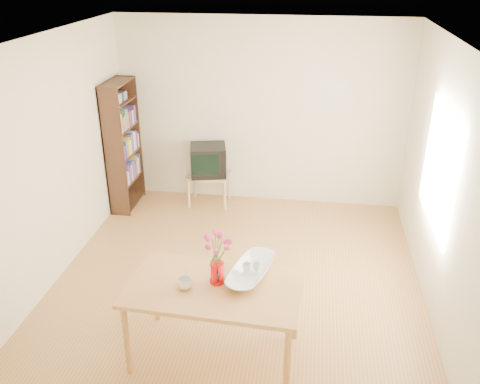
% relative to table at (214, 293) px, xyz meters
% --- Properties ---
extents(room, '(4.50, 4.50, 4.50)m').
position_rel_table_xyz_m(room, '(0.05, 1.06, 0.63)').
color(room, olive).
rests_on(room, ground).
extents(table, '(1.52, 0.92, 0.75)m').
position_rel_table_xyz_m(table, '(0.00, 0.00, 0.00)').
color(table, '#AF753C').
rests_on(table, ground).
extents(tv_stand, '(0.60, 0.45, 0.46)m').
position_rel_table_xyz_m(tv_stand, '(-0.68, 3.03, -0.29)').
color(tv_stand, tan).
rests_on(tv_stand, ground).
extents(bookshelf, '(0.28, 0.70, 1.80)m').
position_rel_table_xyz_m(bookshelf, '(-1.83, 2.81, 0.17)').
color(bookshelf, black).
rests_on(bookshelf, ground).
extents(pitcher, '(0.13, 0.21, 0.20)m').
position_rel_table_xyz_m(pitcher, '(0.02, 0.06, 0.17)').
color(pitcher, red).
rests_on(pitcher, table).
extents(flowers, '(0.22, 0.22, 0.31)m').
position_rel_table_xyz_m(flowers, '(0.02, 0.06, 0.42)').
color(flowers, '#DA337A').
rests_on(flowers, pitcher).
extents(mug, '(0.17, 0.17, 0.10)m').
position_rel_table_xyz_m(mug, '(-0.24, -0.07, 0.12)').
color(mug, white).
rests_on(mug, table).
extents(bowl, '(0.55, 0.55, 0.42)m').
position_rel_table_xyz_m(bowl, '(0.29, 0.22, 0.29)').
color(bowl, white).
rests_on(bowl, table).
extents(teacup_a, '(0.09, 0.09, 0.06)m').
position_rel_table_xyz_m(teacup_a, '(0.25, 0.22, 0.24)').
color(teacup_a, white).
rests_on(teacup_a, bowl).
extents(teacup_b, '(0.09, 0.09, 0.06)m').
position_rel_table_xyz_m(teacup_b, '(0.33, 0.24, 0.24)').
color(teacup_b, white).
rests_on(teacup_b, bowl).
extents(television, '(0.57, 0.54, 0.42)m').
position_rel_table_xyz_m(television, '(-0.68, 3.04, 0.00)').
color(television, black).
rests_on(television, tv_stand).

